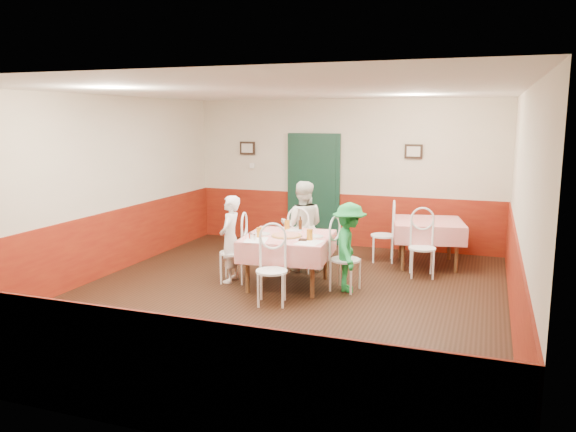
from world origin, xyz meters
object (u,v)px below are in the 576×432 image
(chair_second_b, at_px, (422,248))
(pizza, at_px, (287,236))
(second_table, at_px, (427,243))
(chair_right, at_px, (345,260))
(beer_bottle, at_px, (300,224))
(wallet, at_px, (303,240))
(chair_second_a, at_px, (383,236))
(diner_right, at_px, (349,247))
(glass_b, at_px, (310,235))
(diner_far, at_px, (302,226))
(glass_c, at_px, (287,225))
(chair_far, at_px, (301,244))
(glass_a, at_px, (259,232))
(diner_left, at_px, (230,239))
(chair_near, at_px, (272,271))
(chair_left, at_px, (234,253))
(main_table, at_px, (288,261))

(chair_second_b, height_order, pizza, chair_second_b)
(second_table, relative_size, pizza, 2.64)
(chair_right, bearing_deg, beer_bottle, 75.62)
(second_table, distance_m, wallet, 2.67)
(chair_second_a, xyz_separation_m, wallet, (-0.74, -2.18, 0.32))
(diner_right, bearing_deg, second_table, -40.05)
(glass_b, bearing_deg, diner_far, 113.38)
(glass_b, bearing_deg, glass_c, 132.61)
(chair_far, xyz_separation_m, beer_bottle, (0.12, -0.41, 0.41))
(glass_a, bearing_deg, glass_b, 4.61)
(glass_a, height_order, diner_left, diner_left)
(second_table, bearing_deg, chair_near, -121.94)
(pizza, bearing_deg, chair_far, 94.82)
(diner_far, height_order, diner_right, diner_far)
(chair_left, height_order, glass_c, glass_c)
(glass_a, bearing_deg, chair_second_a, 57.30)
(diner_right, bearing_deg, glass_b, 104.49)
(chair_left, relative_size, diner_far, 0.62)
(diner_right, bearing_deg, main_table, 81.04)
(chair_left, relative_size, beer_bottle, 4.64)
(main_table, relative_size, diner_right, 0.95)
(chair_left, relative_size, chair_right, 1.00)
(chair_near, height_order, wallet, chair_near)
(chair_left, bearing_deg, glass_c, 113.17)
(second_table, distance_m, glass_b, 2.59)
(glass_c, bearing_deg, main_table, -68.44)
(chair_near, relative_size, diner_right, 0.70)
(chair_right, relative_size, diner_right, 0.70)
(chair_right, height_order, glass_b, glass_b)
(main_table, relative_size, diner_far, 0.83)
(diner_left, bearing_deg, chair_near, 44.90)
(chair_second_a, xyz_separation_m, glass_b, (-0.66, -2.12, 0.39))
(chair_near, distance_m, glass_c, 1.33)
(wallet, height_order, diner_left, diner_left)
(chair_second_a, distance_m, beer_bottle, 1.85)
(pizza, xyz_separation_m, diner_right, (0.89, 0.15, -0.13))
(chair_near, relative_size, chair_second_b, 1.00)
(diner_left, height_order, diner_right, diner_left)
(chair_second_a, distance_m, chair_second_b, 1.06)
(chair_left, xyz_separation_m, glass_a, (0.50, -0.18, 0.38))
(chair_second_b, distance_m, pizza, 2.21)
(pizza, distance_m, glass_c, 0.51)
(wallet, bearing_deg, diner_right, 24.40)
(glass_b, bearing_deg, pizza, 162.78)
(beer_bottle, xyz_separation_m, diner_left, (-0.94, -0.51, -0.20))
(glass_c, bearing_deg, chair_far, 78.62)
(diner_right, bearing_deg, beer_bottle, 53.47)
(chair_second_b, height_order, diner_far, diner_far)
(second_table, height_order, chair_left, chair_left)
(diner_far, bearing_deg, wallet, 95.02)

